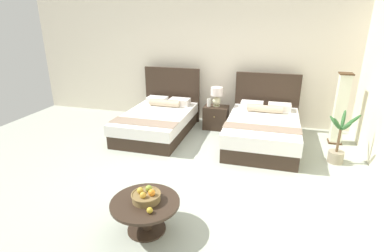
{
  "coord_description": "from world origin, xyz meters",
  "views": [
    {
      "loc": [
        1.27,
        -4.12,
        2.44
      ],
      "look_at": [
        -0.02,
        0.46,
        0.68
      ],
      "focal_mm": 28.08,
      "sensor_mm": 36.0,
      "label": 1
    }
  ],
  "objects_px": {
    "vase": "(209,103)",
    "floor_lamp_corner": "(340,109)",
    "bed_near_corner": "(263,129)",
    "fruit_bowl": "(146,196)",
    "potted_palm": "(338,147)",
    "table_lamp": "(217,95)",
    "bed_near_window": "(158,120)",
    "coffee_table": "(146,209)",
    "loose_apple": "(150,210)",
    "nightstand": "(216,117)"
  },
  "relations": [
    {
      "from": "vase",
      "to": "floor_lamp_corner",
      "type": "distance_m",
      "value": 2.67
    },
    {
      "from": "bed_near_corner",
      "to": "floor_lamp_corner",
      "type": "height_order",
      "value": "floor_lamp_corner"
    },
    {
      "from": "floor_lamp_corner",
      "to": "vase",
      "type": "bearing_deg",
      "value": 177.62
    },
    {
      "from": "fruit_bowl",
      "to": "potted_palm",
      "type": "xyz_separation_m",
      "value": [
        2.48,
        2.53,
        -0.16
      ]
    },
    {
      "from": "table_lamp",
      "to": "bed_near_window",
      "type": "bearing_deg",
      "value": -151.78
    },
    {
      "from": "fruit_bowl",
      "to": "table_lamp",
      "type": "bearing_deg",
      "value": 88.37
    },
    {
      "from": "bed_near_window",
      "to": "coffee_table",
      "type": "xyz_separation_m",
      "value": [
        1.05,
        -3.05,
        0.0
      ]
    },
    {
      "from": "vase",
      "to": "coffee_table",
      "type": "height_order",
      "value": "vase"
    },
    {
      "from": "vase",
      "to": "loose_apple",
      "type": "bearing_deg",
      "value": -87.13
    },
    {
      "from": "floor_lamp_corner",
      "to": "table_lamp",
      "type": "bearing_deg",
      "value": 176.1
    },
    {
      "from": "loose_apple",
      "to": "floor_lamp_corner",
      "type": "bearing_deg",
      "value": 56.13
    },
    {
      "from": "bed_near_window",
      "to": "bed_near_corner",
      "type": "bearing_deg",
      "value": -0.23
    },
    {
      "from": "bed_near_corner",
      "to": "coffee_table",
      "type": "relative_size",
      "value": 2.54
    },
    {
      "from": "coffee_table",
      "to": "floor_lamp_corner",
      "type": "xyz_separation_m",
      "value": [
        2.62,
        3.5,
        0.42
      ]
    },
    {
      "from": "loose_apple",
      "to": "floor_lamp_corner",
      "type": "height_order",
      "value": "floor_lamp_corner"
    },
    {
      "from": "bed_near_window",
      "to": "potted_palm",
      "type": "height_order",
      "value": "bed_near_window"
    },
    {
      "from": "table_lamp",
      "to": "floor_lamp_corner",
      "type": "bearing_deg",
      "value": -3.9
    },
    {
      "from": "bed_near_window",
      "to": "vase",
      "type": "xyz_separation_m",
      "value": [
        1.0,
        0.56,
        0.32
      ]
    },
    {
      "from": "bed_near_window",
      "to": "fruit_bowl",
      "type": "height_order",
      "value": "bed_near_window"
    },
    {
      "from": "nightstand",
      "to": "potted_palm",
      "type": "distance_m",
      "value": 2.62
    },
    {
      "from": "bed_near_corner",
      "to": "nightstand",
      "type": "xyz_separation_m",
      "value": [
        -1.07,
        0.61,
        -0.05
      ]
    },
    {
      "from": "nightstand",
      "to": "vase",
      "type": "bearing_deg",
      "value": -166.11
    },
    {
      "from": "loose_apple",
      "to": "potted_palm",
      "type": "xyz_separation_m",
      "value": [
        2.35,
        2.74,
        -0.14
      ]
    },
    {
      "from": "nightstand",
      "to": "potted_palm",
      "type": "bearing_deg",
      "value": -24.74
    },
    {
      "from": "coffee_table",
      "to": "vase",
      "type": "bearing_deg",
      "value": 90.78
    },
    {
      "from": "table_lamp",
      "to": "potted_palm",
      "type": "xyz_separation_m",
      "value": [
        2.38,
        -1.12,
        -0.49
      ]
    },
    {
      "from": "loose_apple",
      "to": "vase",
      "type": "bearing_deg",
      "value": 92.87
    },
    {
      "from": "bed_near_window",
      "to": "potted_palm",
      "type": "distance_m",
      "value": 3.57
    },
    {
      "from": "floor_lamp_corner",
      "to": "potted_palm",
      "type": "height_order",
      "value": "floor_lamp_corner"
    },
    {
      "from": "bed_near_window",
      "to": "table_lamp",
      "type": "height_order",
      "value": "bed_near_window"
    },
    {
      "from": "bed_near_corner",
      "to": "table_lamp",
      "type": "xyz_separation_m",
      "value": [
        -1.07,
        0.63,
        0.48
      ]
    },
    {
      "from": "bed_near_corner",
      "to": "coffee_table",
      "type": "distance_m",
      "value": 3.26
    },
    {
      "from": "vase",
      "to": "fruit_bowl",
      "type": "bearing_deg",
      "value": -89.08
    },
    {
      "from": "bed_near_corner",
      "to": "potted_palm",
      "type": "height_order",
      "value": "bed_near_corner"
    },
    {
      "from": "loose_apple",
      "to": "nightstand",
      "type": "bearing_deg",
      "value": 90.43
    },
    {
      "from": "bed_near_corner",
      "to": "table_lamp",
      "type": "relative_size",
      "value": 4.8
    },
    {
      "from": "loose_apple",
      "to": "bed_near_corner",
      "type": "bearing_deg",
      "value": 72.12
    },
    {
      "from": "floor_lamp_corner",
      "to": "potted_palm",
      "type": "xyz_separation_m",
      "value": [
        -0.12,
        -0.95,
        -0.41
      ]
    },
    {
      "from": "loose_apple",
      "to": "floor_lamp_corner",
      "type": "distance_m",
      "value": 4.45
    },
    {
      "from": "loose_apple",
      "to": "floor_lamp_corner",
      "type": "relative_size",
      "value": 0.05
    },
    {
      "from": "coffee_table",
      "to": "potted_palm",
      "type": "bearing_deg",
      "value": 45.71
    },
    {
      "from": "bed_near_window",
      "to": "floor_lamp_corner",
      "type": "relative_size",
      "value": 1.46
    },
    {
      "from": "vase",
      "to": "floor_lamp_corner",
      "type": "relative_size",
      "value": 0.12
    },
    {
      "from": "bed_near_corner",
      "to": "table_lamp",
      "type": "bearing_deg",
      "value": 149.49
    },
    {
      "from": "vase",
      "to": "bed_near_window",
      "type": "bearing_deg",
      "value": -150.61
    },
    {
      "from": "table_lamp",
      "to": "coffee_table",
      "type": "height_order",
      "value": "table_lamp"
    },
    {
      "from": "bed_near_window",
      "to": "floor_lamp_corner",
      "type": "distance_m",
      "value": 3.71
    },
    {
      "from": "bed_near_window",
      "to": "fruit_bowl",
      "type": "bearing_deg",
      "value": -70.78
    },
    {
      "from": "fruit_bowl",
      "to": "bed_near_corner",
      "type": "bearing_deg",
      "value": 68.74
    },
    {
      "from": "table_lamp",
      "to": "potted_palm",
      "type": "relative_size",
      "value": 0.46
    }
  ]
}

